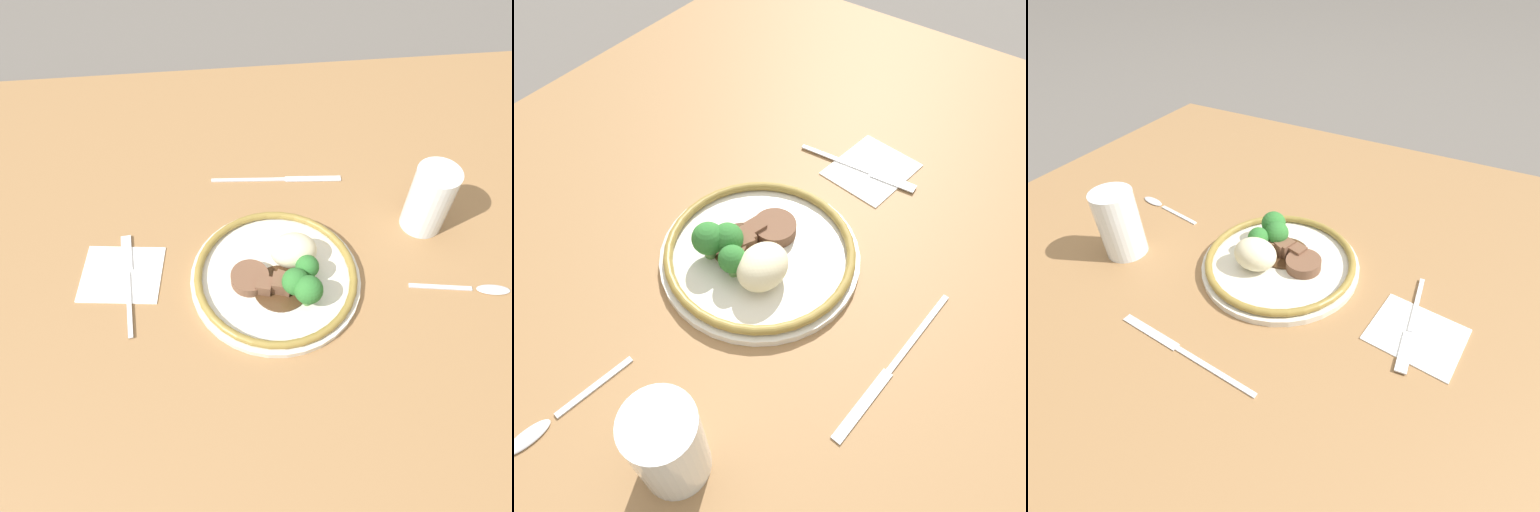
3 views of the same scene
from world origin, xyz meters
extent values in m
plane|color=#5B5651|center=(0.00, 0.00, 0.00)|extent=(8.00, 8.00, 0.00)
cube|color=olive|center=(0.00, 0.00, 0.02)|extent=(1.29, 1.10, 0.04)
cube|color=white|center=(-0.21, 0.03, 0.04)|extent=(0.13, 0.12, 0.00)
cylinder|color=silver|center=(0.03, -0.01, 0.04)|extent=(0.26, 0.26, 0.01)
torus|color=olive|center=(0.03, -0.01, 0.06)|extent=(0.25, 0.25, 0.01)
ellipsoid|color=beige|center=(0.06, 0.02, 0.08)|extent=(0.07, 0.06, 0.05)
cylinder|color=brown|center=(-0.01, -0.01, 0.06)|extent=(0.06, 0.06, 0.02)
cylinder|color=#472D19|center=(0.03, -0.03, 0.05)|extent=(0.08, 0.08, 0.00)
cube|color=brown|center=(0.01, -0.03, 0.06)|extent=(0.03, 0.03, 0.02)
cube|color=brown|center=(0.03, -0.03, 0.06)|extent=(0.03, 0.03, 0.03)
cube|color=brown|center=(0.04, -0.03, 0.06)|extent=(0.04, 0.04, 0.03)
cube|color=brown|center=(0.05, -0.03, 0.06)|extent=(0.03, 0.03, 0.02)
cube|color=brown|center=(0.03, -0.03, 0.06)|extent=(0.03, 0.03, 0.03)
cylinder|color=#5B8E47|center=(0.05, -0.04, 0.06)|extent=(0.01, 0.01, 0.02)
sphere|color=#2D702D|center=(0.05, -0.04, 0.08)|extent=(0.04, 0.04, 0.04)
cylinder|color=#5B8E47|center=(0.07, -0.02, 0.06)|extent=(0.01, 0.01, 0.02)
sphere|color=#2D702D|center=(0.07, -0.02, 0.08)|extent=(0.04, 0.04, 0.04)
cylinder|color=#5B8E47|center=(0.07, -0.06, 0.06)|extent=(0.01, 0.01, 0.02)
sphere|color=#2D702D|center=(0.07, -0.06, 0.08)|extent=(0.04, 0.04, 0.04)
cylinder|color=orange|center=(0.28, 0.08, 0.08)|extent=(0.06, 0.06, 0.07)
cylinder|color=white|center=(0.28, 0.08, 0.10)|extent=(0.07, 0.07, 0.12)
cube|color=silver|center=(-0.19, -0.03, 0.04)|extent=(0.02, 0.11, 0.00)
cube|color=silver|center=(-0.20, 0.06, 0.04)|extent=(0.02, 0.07, 0.00)
cube|color=silver|center=(0.01, 0.21, 0.04)|extent=(0.14, 0.02, 0.00)
cube|color=silver|center=(0.12, 0.20, 0.04)|extent=(0.10, 0.02, 0.00)
cube|color=silver|center=(0.27, -0.05, 0.04)|extent=(0.09, 0.02, 0.00)
ellipsoid|color=silver|center=(0.35, -0.06, 0.04)|extent=(0.05, 0.03, 0.01)
camera|label=1|loc=(-0.05, -0.42, 0.68)|focal=35.00mm
camera|label=2|loc=(0.34, 0.24, 0.55)|focal=35.00mm
camera|label=3|loc=(-0.21, 0.42, 0.48)|focal=28.00mm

